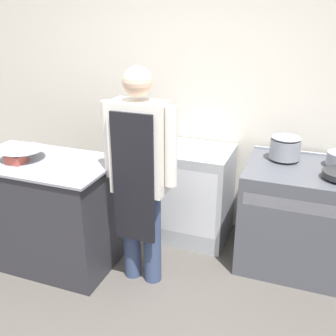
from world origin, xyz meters
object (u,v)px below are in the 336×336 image
object	(u,v)px
mixing_bowl	(23,154)
plastic_tub	(16,159)
stock_pot	(285,147)
person_cook	(140,169)
stove	(305,218)
fridge_unit	(197,194)

from	to	relation	value
mixing_bowl	plastic_tub	xyz separation A→B (m)	(0.01, -0.09, -0.01)
plastic_tub	stock_pot	xyz separation A→B (m)	(1.98, 0.94, 0.04)
person_cook	stove	bearing A→B (deg)	28.93
mixing_bowl	plastic_tub	distance (m)	0.09
fridge_unit	plastic_tub	size ratio (longest dim) A/B	6.80
plastic_tub	stove	bearing A→B (deg)	20.11
plastic_tub	mixing_bowl	bearing A→B (deg)	96.68
stove	mixing_bowl	bearing A→B (deg)	-161.99
stove	person_cook	xyz separation A→B (m)	(-1.21, -0.67, 0.53)
stove	person_cook	size ratio (longest dim) A/B	0.59
fridge_unit	plastic_tub	distance (m)	1.63
stove	fridge_unit	bearing A→B (deg)	173.55
plastic_tub	stock_pot	bearing A→B (deg)	25.45
stock_pot	fridge_unit	bearing A→B (deg)	-178.28
fridge_unit	person_cook	size ratio (longest dim) A/B	0.52
mixing_bowl	plastic_tub	bearing A→B (deg)	-83.32
person_cook	stock_pot	bearing A→B (deg)	39.36
person_cook	mixing_bowl	bearing A→B (deg)	-176.82
stock_pot	stove	bearing A→B (deg)	-30.07
fridge_unit	plastic_tub	world-z (taller)	plastic_tub
fridge_unit	stock_pot	distance (m)	0.94
mixing_bowl	plastic_tub	size ratio (longest dim) A/B	2.76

